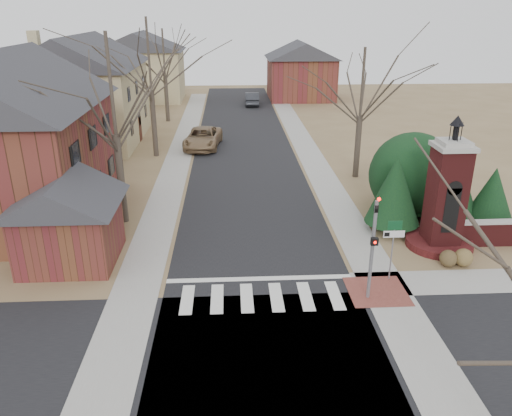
{
  "coord_description": "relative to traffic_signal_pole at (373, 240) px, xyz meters",
  "views": [
    {
      "loc": [
        -1.16,
        -16.52,
        10.94
      ],
      "look_at": [
        0.05,
        6.0,
        1.82
      ],
      "focal_mm": 35.0,
      "sensor_mm": 36.0,
      "label": 1
    }
  ],
  "objects": [
    {
      "name": "evergreen_mass",
      "position": [
        4.7,
        8.93,
        -0.19
      ],
      "size": [
        4.8,
        4.8,
        4.8
      ],
      "primitive_type": "sphere",
      "color": "black",
      "rests_on": "ground"
    },
    {
      "name": "stop_bar",
      "position": [
        -4.3,
        1.73,
        -2.58
      ],
      "size": [
        8.0,
        0.35,
        0.02
      ],
      "primitive_type": "cube",
      "color": "silver",
      "rests_on": "ground"
    },
    {
      "name": "crosswalk_zone",
      "position": [
        -4.3,
        0.23,
        -2.58
      ],
      "size": [
        8.0,
        2.2,
        0.02
      ],
      "primitive_type": "cube",
      "color": "silver",
      "rests_on": "ground"
    },
    {
      "name": "sidewalk_left",
      "position": [
        -9.5,
        21.43,
        -2.58
      ],
      "size": [
        2.0,
        60.0,
        0.02
      ],
      "primitive_type": "cube",
      "color": "gray",
      "rests_on": "ground"
    },
    {
      "name": "dry_shrub_left",
      "position": [
        4.3,
        2.43,
        -2.2
      ],
      "size": [
        0.78,
        0.78,
        0.78
      ],
      "primitive_type": "sphere",
      "color": "#4F3E24",
      "rests_on": "ground"
    },
    {
      "name": "house_brick_left",
      "position": [
        -17.31,
        9.42,
        2.07
      ],
      "size": [
        9.8,
        11.8,
        9.42
      ],
      "color": "brown",
      "rests_on": "ground"
    },
    {
      "name": "bare_tree_2",
      "position": [
        -11.8,
        34.43,
        4.44
      ],
      "size": [
        7.35,
        7.35,
        10.19
      ],
      "color": "#473D33",
      "rests_on": "ground"
    },
    {
      "name": "house_stucco_left",
      "position": [
        -17.8,
        26.42,
        2.01
      ],
      "size": [
        9.8,
        12.8,
        9.28
      ],
      "color": "tan",
      "rests_on": "ground"
    },
    {
      "name": "house_distant_right",
      "position": [
        3.69,
        47.42,
        1.06
      ],
      "size": [
        8.8,
        8.8,
        7.3
      ],
      "color": "brown",
      "rests_on": "ground"
    },
    {
      "name": "distant_car",
      "position": [
        -2.7,
        42.99,
        -1.84
      ],
      "size": [
        1.73,
        4.6,
        1.5
      ],
      "primitive_type": "imported",
      "rotation": [
        0.0,
        0.0,
        3.11
      ],
      "color": "#2D2E33",
      "rests_on": "ground"
    },
    {
      "name": "cross_street",
      "position": [
        -4.3,
        -3.57,
        -2.58
      ],
      "size": [
        120.0,
        8.0,
        0.01
      ],
      "primitive_type": "cube",
      "color": "black",
      "rests_on": "ground"
    },
    {
      "name": "bare_tree_0",
      "position": [
        -11.3,
        8.43,
        5.11
      ],
      "size": [
        8.05,
        8.05,
        11.15
      ],
      "color": "#473D33",
      "rests_on": "ground"
    },
    {
      "name": "evergreen_far",
      "position": [
        8.2,
        6.63,
        -0.69
      ],
      "size": [
        2.4,
        2.4,
        3.3
      ],
      "color": "#473D33",
      "rests_on": "ground"
    },
    {
      "name": "house_distant_left",
      "position": [
        -16.31,
        47.42,
        1.66
      ],
      "size": [
        10.8,
        8.8,
        8.53
      ],
      "color": "tan",
      "rests_on": "ground"
    },
    {
      "name": "traffic_signal_pole",
      "position": [
        0.0,
        0.0,
        0.0
      ],
      "size": [
        0.28,
        0.41,
        4.5
      ],
      "color": "slate",
      "rests_on": "ground"
    },
    {
      "name": "dry_shrub_right",
      "position": [
        5.0,
        2.43,
        -2.17
      ],
      "size": [
        0.83,
        0.83,
        0.83
      ],
      "primitive_type": "sphere",
      "color": "brown",
      "rests_on": "ground"
    },
    {
      "name": "ground",
      "position": [
        -4.3,
        -0.57,
        -2.59
      ],
      "size": [
        120.0,
        120.0,
        0.0
      ],
      "primitive_type": "plane",
      "color": "brown",
      "rests_on": "ground"
    },
    {
      "name": "evergreen_near",
      "position": [
        2.9,
        6.43,
        -0.29
      ],
      "size": [
        2.8,
        2.8,
        4.1
      ],
      "color": "#473D33",
      "rests_on": "ground"
    },
    {
      "name": "garage_left",
      "position": [
        -12.82,
        3.92,
        -0.35
      ],
      "size": [
        4.8,
        4.8,
        4.29
      ],
      "color": "brown",
      "rests_on": "ground"
    },
    {
      "name": "bare_tree_3",
      "position": [
        3.2,
        15.43,
        4.1
      ],
      "size": [
        7.0,
        7.0,
        9.7
      ],
      "color": "#473D33",
      "rests_on": "ground"
    },
    {
      "name": "curb_apron",
      "position": [
        0.5,
        0.43,
        -2.57
      ],
      "size": [
        2.4,
        2.4,
        0.02
      ],
      "primitive_type": "cube",
      "color": "brown",
      "rests_on": "ground"
    },
    {
      "name": "pickup_truck",
      "position": [
        -7.7,
        23.75,
        -1.78
      ],
      "size": [
        3.33,
        6.09,
        1.62
      ],
      "primitive_type": "imported",
      "rotation": [
        0.0,
        0.0,
        -0.12
      ],
      "color": "olive",
      "rests_on": "ground"
    },
    {
      "name": "bare_tree_1",
      "position": [
        -11.3,
        21.43,
        5.44
      ],
      "size": [
        8.4,
        8.4,
        11.64
      ],
      "color": "#473D33",
      "rests_on": "ground"
    },
    {
      "name": "sign_post",
      "position": [
        1.29,
        1.41,
        -0.64
      ],
      "size": [
        0.9,
        0.07,
        2.75
      ],
      "color": "slate",
      "rests_on": "ground"
    },
    {
      "name": "main_street",
      "position": [
        -4.3,
        21.43,
        -2.58
      ],
      "size": [
        8.0,
        70.0,
        0.01
      ],
      "primitive_type": "cube",
      "color": "black",
      "rests_on": "ground"
    },
    {
      "name": "evergreen_mid",
      "position": [
        6.2,
        7.63,
        0.01
      ],
      "size": [
        3.4,
        3.4,
        4.7
      ],
      "color": "#473D33",
      "rests_on": "ground"
    },
    {
      "name": "brick_gate_monument",
      "position": [
        4.7,
        4.42,
        -0.42
      ],
      "size": [
        3.2,
        3.2,
        6.47
      ],
      "color": "#501717",
      "rests_on": "ground"
    },
    {
      "name": "sidewalk_right_main",
      "position": [
        0.9,
        21.43,
        -2.58
      ],
      "size": [
        2.0,
        60.0,
        0.02
      ],
      "primitive_type": "cube",
      "color": "gray",
      "rests_on": "ground"
    }
  ]
}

